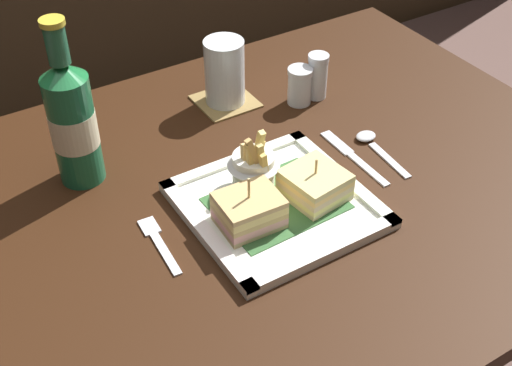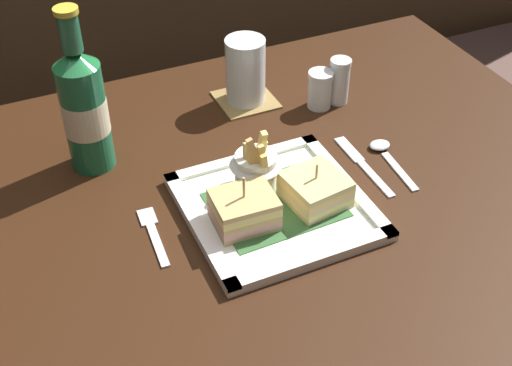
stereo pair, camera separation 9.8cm
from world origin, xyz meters
name	(u,v)px [view 1 (the left image)]	position (x,y,z in m)	size (l,w,h in m)	color
dining_table	(237,255)	(0.00, 0.00, 0.61)	(1.19, 0.82, 0.72)	black
square_plate	(276,205)	(0.04, -0.05, 0.73)	(0.26, 0.26, 0.02)	white
sandwich_half_left	(249,211)	(-0.02, -0.07, 0.76)	(0.09, 0.08, 0.08)	tan
sandwich_half_right	(315,185)	(0.10, -0.07, 0.76)	(0.09, 0.09, 0.07)	#D1C28A
fries_cup	(255,167)	(0.03, 0.00, 0.78)	(0.08, 0.08, 0.10)	white
beer_bottle	(72,121)	(-0.17, 0.17, 0.83)	(0.07, 0.07, 0.27)	#1B663F
drink_coaster	(226,101)	(0.12, 0.24, 0.73)	(0.10, 0.10, 0.00)	olive
water_glass	(225,76)	(0.12, 0.24, 0.78)	(0.07, 0.07, 0.12)	silver
fork	(158,241)	(-0.14, -0.02, 0.72)	(0.03, 0.12, 0.00)	silver
knife	(351,155)	(0.21, -0.01, 0.72)	(0.02, 0.17, 0.00)	silver
spoon	(372,142)	(0.26, 0.00, 0.73)	(0.04, 0.13, 0.01)	silver
salt_shaker	(300,88)	(0.23, 0.17, 0.75)	(0.04, 0.04, 0.07)	silver
pepper_shaker	(317,79)	(0.27, 0.17, 0.76)	(0.04, 0.04, 0.08)	silver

